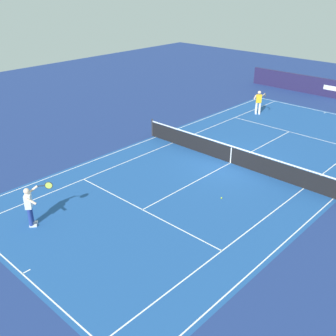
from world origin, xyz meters
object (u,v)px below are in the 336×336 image
(tennis_net, at_px, (231,154))
(tennis_ball, at_px, (222,198))
(tennis_player_far, at_px, (259,101))
(tennis_player_near, at_px, (30,205))

(tennis_net, xyz_separation_m, tennis_ball, (3.37, 1.88, -0.46))
(tennis_net, relative_size, tennis_player_far, 6.89)
(tennis_player_far, bearing_deg, tennis_player_near, 3.33)
(tennis_net, distance_m, tennis_player_near, 10.41)
(tennis_player_near, distance_m, tennis_ball, 8.02)
(tennis_net, bearing_deg, tennis_ball, 29.12)
(tennis_net, height_order, tennis_player_near, tennis_player_near)
(tennis_player_near, bearing_deg, tennis_ball, 148.06)
(tennis_player_far, bearing_deg, tennis_ball, 24.54)
(tennis_net, relative_size, tennis_ball, 177.27)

